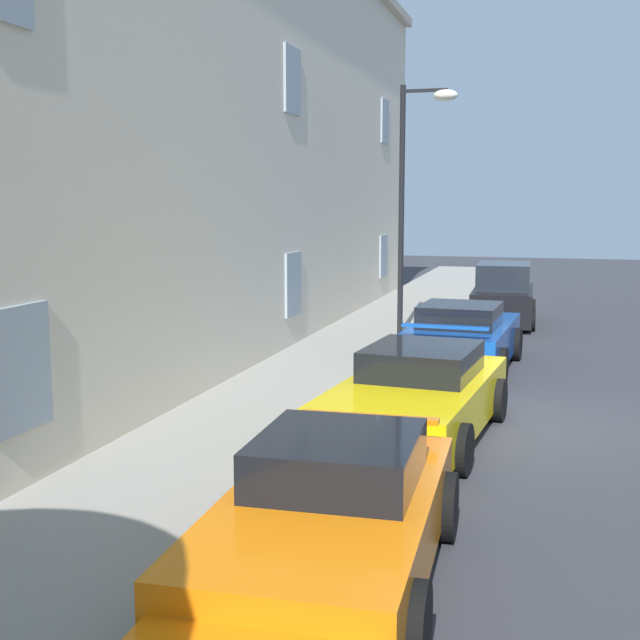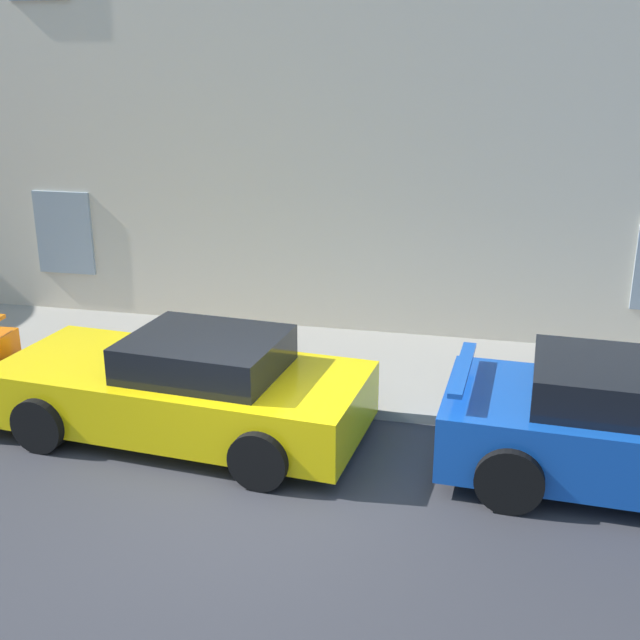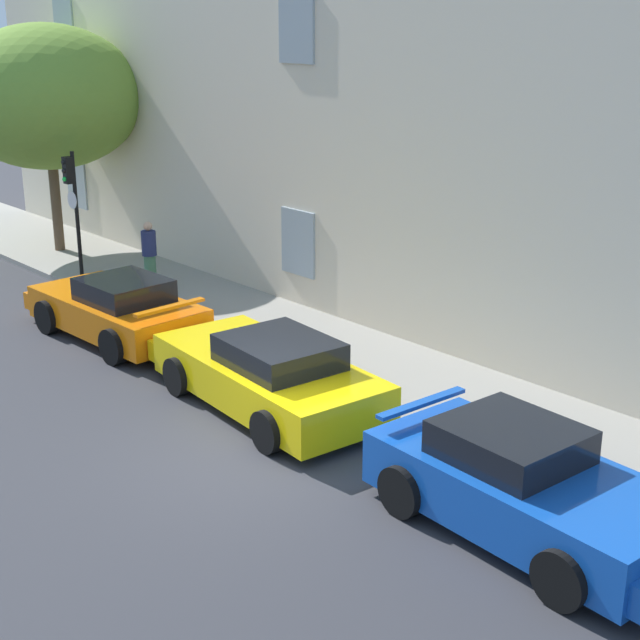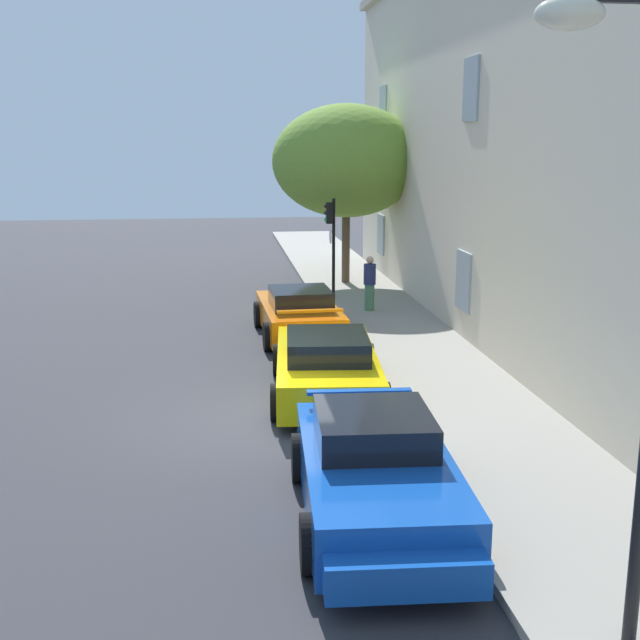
% 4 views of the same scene
% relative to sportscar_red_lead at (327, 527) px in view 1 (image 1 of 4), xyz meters
% --- Properties ---
extents(ground_plane, '(80.00, 80.00, 0.00)m').
position_rel_sportscar_red_lead_xyz_m(ground_plane, '(6.41, -1.39, -0.61)').
color(ground_plane, '#333338').
extents(sidewalk, '(60.00, 3.15, 0.14)m').
position_rel_sportscar_red_lead_xyz_m(sidewalk, '(6.41, 2.53, -0.54)').
color(sidewalk, gray).
rests_on(sidewalk, ground).
extents(building_facade, '(38.78, 3.77, 10.43)m').
position_rel_sportscar_red_lead_xyz_m(building_facade, '(6.41, 5.74, 4.62)').
color(building_facade, beige).
rests_on(building_facade, ground).
extents(sportscar_red_lead, '(4.62, 2.24, 1.35)m').
position_rel_sportscar_red_lead_xyz_m(sportscar_red_lead, '(0.00, 0.00, 0.00)').
color(sportscar_red_lead, orange).
rests_on(sportscar_red_lead, ground).
extents(sportscar_yellow_flank, '(5.24, 2.52, 1.36)m').
position_rel_sportscar_red_lead_xyz_m(sportscar_yellow_flank, '(4.95, 0.07, -0.00)').
color(sportscar_yellow_flank, yellow).
rests_on(sportscar_yellow_flank, ground).
extents(sportscar_white_middle, '(4.76, 2.38, 1.42)m').
position_rel_sportscar_red_lead_xyz_m(sportscar_white_middle, '(10.74, -0.02, 0.03)').
color(sportscar_white_middle, '#144CB2').
rests_on(sportscar_white_middle, ground).
extents(hatchback_parked, '(3.86, 1.95, 1.77)m').
position_rel_sportscar_red_lead_xyz_m(hatchback_parked, '(17.40, -0.40, 0.19)').
color(hatchback_parked, black).
rests_on(hatchback_parked, ground).
extents(street_lamp, '(0.44, 1.42, 6.23)m').
position_rel_sportscar_red_lead_xyz_m(street_lamp, '(13.82, 1.54, 3.78)').
color(street_lamp, black).
rests_on(street_lamp, sidewalk).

